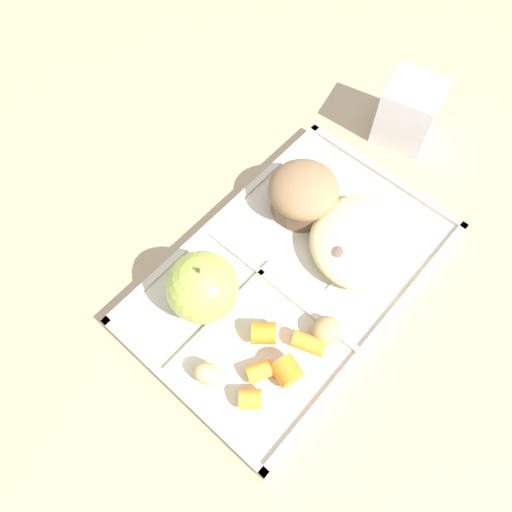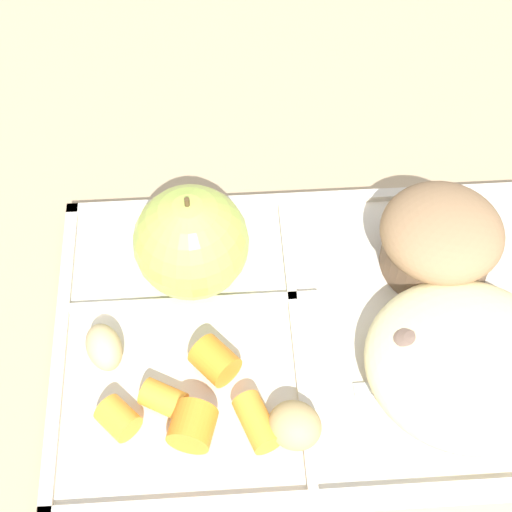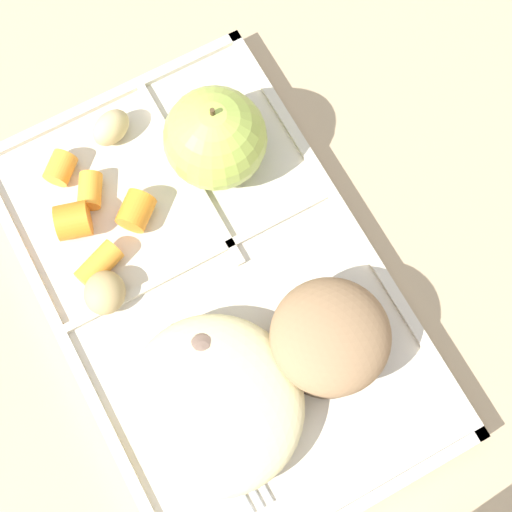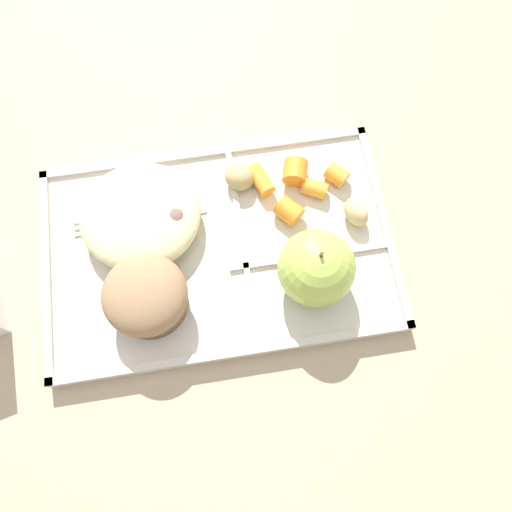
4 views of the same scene
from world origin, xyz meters
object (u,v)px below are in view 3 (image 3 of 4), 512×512
at_px(lunch_tray, 216,293).
at_px(plastic_fork, 217,424).
at_px(green_apple, 215,139).
at_px(bran_muffin, 330,339).

xyz_separation_m(lunch_tray, plastic_fork, (0.09, -0.05, 0.01)).
bearing_deg(plastic_fork, green_apple, 152.08).
distance_m(green_apple, plastic_fork, 0.21).
bearing_deg(bran_muffin, plastic_fork, -83.42).
bearing_deg(green_apple, lunch_tray, -28.57).
bearing_deg(plastic_fork, bran_muffin, 96.58).
distance_m(bran_muffin, plastic_fork, 0.10).
relative_size(lunch_tray, green_apple, 4.49).
height_order(green_apple, plastic_fork, green_apple).
relative_size(green_apple, bran_muffin, 0.99).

